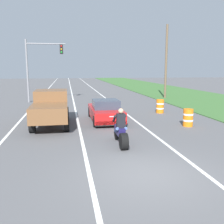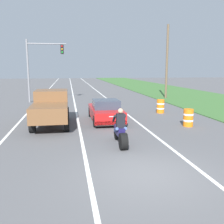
# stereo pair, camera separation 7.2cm
# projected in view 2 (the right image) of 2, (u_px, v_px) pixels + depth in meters

# --- Properties ---
(ground_plane) EXTENTS (160.00, 160.00, 0.00)m
(ground_plane) POSITION_uv_depth(u_px,v_px,m) (147.00, 175.00, 8.00)
(ground_plane) COLOR #565659
(lane_stripe_left_solid) EXTENTS (0.14, 120.00, 0.01)m
(lane_stripe_left_solid) POSITION_uv_depth(u_px,v_px,m) (39.00, 100.00, 26.54)
(lane_stripe_left_solid) COLOR white
(lane_stripe_left_solid) RESTS_ON ground
(lane_stripe_right_solid) EXTENTS (0.14, 120.00, 0.01)m
(lane_stripe_right_solid) POSITION_uv_depth(u_px,v_px,m) (107.00, 99.00, 27.73)
(lane_stripe_right_solid) COLOR white
(lane_stripe_right_solid) RESTS_ON ground
(lane_stripe_centre_dashed) EXTENTS (0.14, 120.00, 0.01)m
(lane_stripe_centre_dashed) POSITION_uv_depth(u_px,v_px,m) (74.00, 100.00, 27.13)
(lane_stripe_centre_dashed) COLOR white
(lane_stripe_centre_dashed) RESTS_ON ground
(grass_verge_right) EXTENTS (10.00, 120.00, 0.06)m
(grass_verge_right) POSITION_uv_depth(u_px,v_px,m) (194.00, 97.00, 29.41)
(grass_verge_right) COLOR #3D6B33
(grass_verge_right) RESTS_ON ground
(motorcycle_with_rider) EXTENTS (0.70, 2.21, 1.62)m
(motorcycle_with_rider) POSITION_uv_depth(u_px,v_px,m) (120.00, 132.00, 10.93)
(motorcycle_with_rider) COLOR black
(motorcycle_with_rider) RESTS_ON ground
(sports_car_red) EXTENTS (1.84, 4.30, 1.37)m
(sports_car_red) POSITION_uv_depth(u_px,v_px,m) (106.00, 111.00, 16.00)
(sports_car_red) COLOR red
(sports_car_red) RESTS_ON ground
(pickup_truck_left_lane_brown) EXTENTS (2.02, 4.80, 1.98)m
(pickup_truck_left_lane_brown) POSITION_uv_depth(u_px,v_px,m) (51.00, 106.00, 14.76)
(pickup_truck_left_lane_brown) COLOR brown
(pickup_truck_left_lane_brown) RESTS_ON ground
(traffic_light_mast_near) EXTENTS (3.78, 0.34, 6.00)m
(traffic_light_mast_near) POSITION_uv_depth(u_px,v_px,m) (40.00, 61.00, 24.59)
(traffic_light_mast_near) COLOR gray
(traffic_light_mast_near) RESTS_ON ground
(utility_pole_roadside) EXTENTS (0.24, 0.24, 7.88)m
(utility_pole_roadside) POSITION_uv_depth(u_px,v_px,m) (167.00, 62.00, 27.65)
(utility_pole_roadside) COLOR brown
(utility_pole_roadside) RESTS_ON ground
(construction_barrel_nearest) EXTENTS (0.58, 0.58, 1.00)m
(construction_barrel_nearest) POSITION_uv_depth(u_px,v_px,m) (188.00, 118.00, 14.59)
(construction_barrel_nearest) COLOR orange
(construction_barrel_nearest) RESTS_ON ground
(construction_barrel_mid) EXTENTS (0.58, 0.58, 1.00)m
(construction_barrel_mid) POSITION_uv_depth(u_px,v_px,m) (160.00, 106.00, 18.98)
(construction_barrel_mid) COLOR orange
(construction_barrel_mid) RESTS_ON ground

